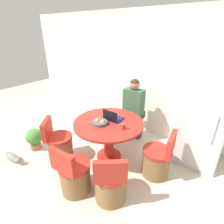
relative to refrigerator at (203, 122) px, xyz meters
name	(u,v)px	position (x,y,z in m)	size (l,w,h in m)	color
ground_plane	(101,164)	(-1.31, -1.18, -0.78)	(12.00, 12.00, 0.00)	beige
wall_back	(146,76)	(-1.31, 0.40, 0.52)	(7.00, 0.06, 2.60)	silver
refrigerator	(203,122)	(0.00, 0.00, 0.00)	(0.74, 0.73, 1.56)	silver
dining_table	(109,131)	(-1.32, -0.93, -0.20)	(1.22, 1.22, 0.76)	#B2261E
chair_right_side	(157,160)	(-0.43, -0.81, -0.49)	(0.48, 0.47, 0.82)	brown
chair_near_right_corner	(110,184)	(-0.76, -1.64, -0.49)	(0.53, 0.54, 0.82)	brown
chair_near_left_corner	(59,146)	(-2.03, -1.50, -0.49)	(0.54, 0.53, 0.82)	brown
chair_near_camera	(74,176)	(-1.27, -1.83, -0.49)	(0.46, 0.47, 0.82)	brown
person_seated	(134,107)	(-1.29, -0.10, -0.03)	(0.40, 0.37, 1.36)	#2D2D38
laptop	(113,118)	(-1.31, -0.82, 0.02)	(0.30, 0.26, 0.20)	#141947
fruit_bowl	(100,123)	(-1.39, -1.08, 0.02)	(0.26, 0.26, 0.10)	#4C4C56
coffee_cup	(123,126)	(-0.99, -0.99, 0.03)	(0.08, 0.08, 0.10)	#B2332D
cat	(13,157)	(-2.68, -2.07, -0.70)	(0.53, 0.15, 0.16)	gray
potted_plant	(35,138)	(-2.68, -1.60, -0.53)	(0.33, 0.33, 0.45)	#935638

